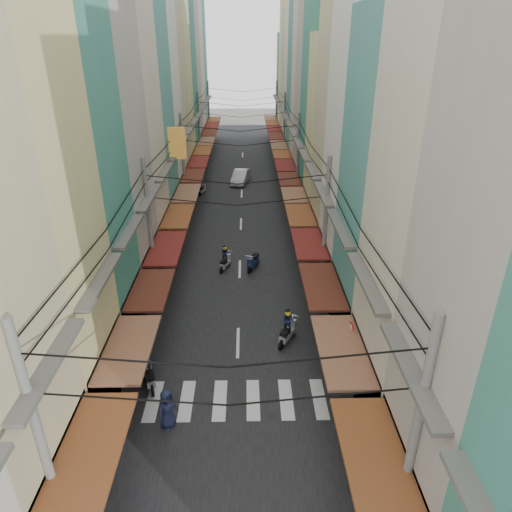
{
  "coord_description": "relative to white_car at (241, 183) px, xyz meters",
  "views": [
    {
      "loc": [
        0.52,
        -20.68,
        13.85
      ],
      "look_at": [
        1.01,
        2.89,
        2.46
      ],
      "focal_mm": 32.0,
      "sensor_mm": 36.0,
      "label": 1
    }
  ],
  "objects": [
    {
      "name": "traffic_sign",
      "position": [
        4.92,
        -30.75,
        2.4
      ],
      "size": [
        0.1,
        0.71,
        3.25
      ],
      "color": "gray",
      "rests_on": "ground"
    },
    {
      "name": "crosswalk",
      "position": [
        0.13,
        -31.61,
        0.03
      ],
      "size": [
        7.55,
        2.4,
        0.01
      ],
      "color": "silver",
      "rests_on": "ground"
    },
    {
      "name": "moving_scooters",
      "position": [
        -0.47,
        -21.12,
        0.54
      ],
      "size": [
        6.82,
        33.68,
        1.91
      ],
      "color": "black",
      "rests_on": "ground"
    },
    {
      "name": "sidewalk_right",
      "position": [
        6.63,
        -5.61,
        0.03
      ],
      "size": [
        3.0,
        80.0,
        0.06
      ],
      "primitive_type": "cube",
      "color": "slate",
      "rests_on": "ground"
    },
    {
      "name": "building_row_left",
      "position": [
        -7.79,
        -9.05,
        9.78
      ],
      "size": [
        7.8,
        67.67,
        23.7
      ],
      "color": "silver",
      "rests_on": "ground"
    },
    {
      "name": "building_row_right",
      "position": [
        8.05,
        -9.17,
        9.41
      ],
      "size": [
        7.8,
        68.98,
        22.59
      ],
      "color": "#3B8371",
      "rests_on": "ground"
    },
    {
      "name": "utility_poles",
      "position": [
        0.13,
        -10.6,
        6.59
      ],
      "size": [
        10.2,
        66.13,
        8.2
      ],
      "color": "gray",
      "rests_on": "ground"
    },
    {
      "name": "sidewalk_left",
      "position": [
        -6.37,
        -5.61,
        0.03
      ],
      "size": [
        3.0,
        80.0,
        0.06
      ],
      "primitive_type": "cube",
      "color": "slate",
      "rests_on": "ground"
    },
    {
      "name": "road",
      "position": [
        0.13,
        -5.61,
        0.01
      ],
      "size": [
        10.0,
        80.0,
        0.02
      ],
      "primitive_type": "cube",
      "color": "black",
      "rests_on": "ground"
    },
    {
      "name": "pedestrians",
      "position": [
        -2.92,
        -24.46,
        1.01
      ],
      "size": [
        13.38,
        18.51,
        2.21
      ],
      "color": "black",
      "rests_on": "ground"
    },
    {
      "name": "parked_scooters",
      "position": [
        3.52,
        -28.36,
        0.46
      ],
      "size": [
        12.75,
        14.44,
        0.95
      ],
      "color": "black",
      "rests_on": "ground"
    },
    {
      "name": "ground",
      "position": [
        0.13,
        -25.61,
        0.0
      ],
      "size": [
        160.0,
        160.0,
        0.0
      ],
      "primitive_type": "plane",
      "color": "#61615D",
      "rests_on": "ground"
    },
    {
      "name": "bicycle",
      "position": [
        5.96,
        -23.11,
        0.0
      ],
      "size": [
        1.76,
        0.95,
        1.15
      ],
      "primitive_type": "imported",
      "rotation": [
        0.0,
        0.0,
        1.37
      ],
      "color": "black",
      "rests_on": "ground"
    },
    {
      "name": "market_umbrella",
      "position": [
        7.33,
        -27.57,
        1.99
      ],
      "size": [
        2.15,
        2.15,
        2.27
      ],
      "color": "#B2B2B7",
      "rests_on": "ground"
    },
    {
      "name": "white_car",
      "position": [
        0.0,
        0.0,
        0.0
      ],
      "size": [
        4.96,
        2.65,
        1.66
      ],
      "primitive_type": "imported",
      "rotation": [
        0.0,
        0.0,
        -0.18
      ],
      "color": "silver",
      "rests_on": "ground"
    }
  ]
}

